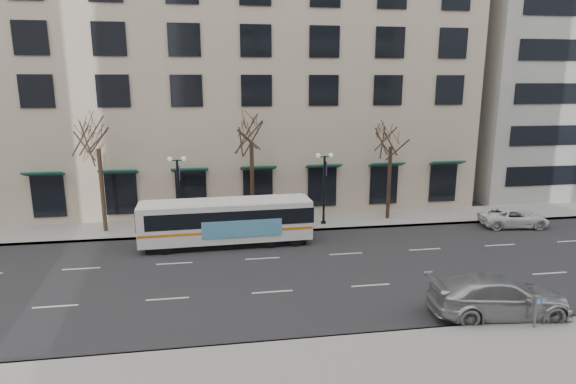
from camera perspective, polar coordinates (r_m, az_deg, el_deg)
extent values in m
plane|color=black|center=(26.10, -2.51, -9.66)|extent=(160.00, 160.00, 0.00)
cube|color=gray|center=(35.25, 3.92, -3.47)|extent=(80.00, 4.00, 0.15)
cube|color=#C1AC93|center=(44.99, -8.45, 15.34)|extent=(40.00, 20.00, 24.00)
cube|color=#999993|center=(57.23, 30.14, 18.81)|extent=(25.00, 20.00, 35.00)
cylinder|color=black|center=(34.32, -21.14, 0.03)|extent=(0.28, 0.28, 5.74)
cylinder|color=black|center=(33.60, -4.27, 0.81)|extent=(0.28, 0.28, 5.95)
cylinder|color=black|center=(35.85, 11.88, 0.93)|extent=(0.28, 0.28, 5.46)
cylinder|color=black|center=(33.10, -12.82, -0.52)|extent=(0.16, 0.16, 5.00)
cylinder|color=black|center=(33.71, -12.62, -4.40)|extent=(0.36, 0.36, 0.30)
cube|color=black|center=(32.63, -13.04, 3.67)|extent=(0.90, 0.06, 0.06)
sphere|color=silver|center=(32.65, -13.84, 3.81)|extent=(0.32, 0.32, 0.32)
sphere|color=silver|center=(32.59, -12.26, 3.87)|extent=(0.32, 0.32, 0.32)
cube|color=#451C6C|center=(32.77, -12.75, 2.21)|extent=(0.04, 0.45, 1.00)
cylinder|color=black|center=(33.89, 4.28, 0.09)|extent=(0.16, 0.16, 5.00)
cylinder|color=black|center=(34.49, 4.22, -3.72)|extent=(0.36, 0.36, 0.30)
cube|color=black|center=(33.43, 4.35, 4.18)|extent=(0.90, 0.06, 0.06)
sphere|color=silver|center=(33.31, 3.60, 4.34)|extent=(0.32, 0.32, 0.32)
sphere|color=silver|center=(33.52, 5.11, 4.37)|extent=(0.32, 0.32, 0.32)
cube|color=#451C6C|center=(33.60, 4.53, 2.75)|extent=(0.04, 0.45, 1.00)
cube|color=white|center=(30.19, -7.34, -3.35)|extent=(10.64, 2.63, 2.42)
cube|color=black|center=(30.60, -7.26, -5.80)|extent=(9.78, 2.33, 0.40)
cube|color=black|center=(30.10, -6.86, -2.64)|extent=(10.22, 2.65, 0.97)
cube|color=orange|center=(30.31, -7.31, -4.11)|extent=(10.53, 2.65, 0.16)
cube|color=#55A2CE|center=(29.20, -5.45, -4.36)|extent=(4.84, 0.21, 1.06)
cube|color=white|center=(29.87, -7.41, -1.07)|extent=(10.10, 2.38, 0.07)
cylinder|color=black|center=(29.61, -14.35, -6.36)|extent=(0.89, 0.27, 0.88)
cylinder|color=black|center=(31.53, -14.14, -5.16)|extent=(0.89, 0.27, 0.88)
cylinder|color=black|center=(29.84, -2.05, -5.79)|extent=(0.89, 0.27, 0.88)
cylinder|color=black|center=(31.74, -2.62, -4.64)|extent=(0.89, 0.27, 0.88)
cylinder|color=black|center=(30.11, 0.94, -5.62)|extent=(0.89, 0.27, 0.88)
cylinder|color=black|center=(31.99, 0.20, -4.48)|extent=(0.89, 0.27, 0.88)
imported|color=#B1B3B9|center=(23.37, 23.74, -11.25)|extent=(6.33, 3.10, 1.77)
imported|color=silver|center=(37.56, 25.18, -2.76)|extent=(4.93, 2.71, 1.31)
cylinder|color=slate|center=(22.73, 27.25, -13.00)|extent=(0.09, 0.09, 0.96)
cube|color=slate|center=(22.47, 27.42, -11.52)|extent=(0.30, 0.20, 0.53)
cube|color=blue|center=(22.38, 27.59, -11.44)|extent=(0.15, 0.03, 0.19)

